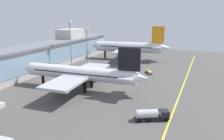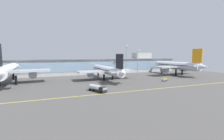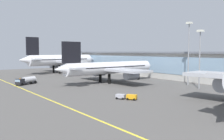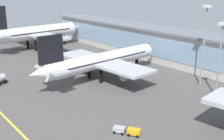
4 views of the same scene
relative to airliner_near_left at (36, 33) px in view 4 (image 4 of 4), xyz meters
name	(u,v)px [view 4 (image 4 of 4)]	position (x,y,z in m)	size (l,w,h in m)	color
ground_plane	(74,89)	(56.87, -14.95, -7.53)	(208.76, 208.76, 0.00)	#514F4C
terminal_building	(179,47)	(58.65, 29.99, -0.80)	(152.11, 14.00, 17.85)	beige
airliner_near_left	(36,33)	(0.00, 0.00, 0.00)	(41.75, 49.86, 20.54)	black
airliner_near_right	(102,61)	(54.12, -2.77, -1.61)	(36.98, 50.21, 16.22)	black
baggage_tug_near	(127,131)	(85.69, -20.31, -6.73)	(5.55, 4.30, 1.40)	black
apron_light_mast_west	(220,48)	(85.62, 11.85, 5.87)	(1.80, 1.80, 19.95)	gray
apron_light_mast_centre	(205,34)	(77.73, 16.39, 7.93)	(1.80, 1.80, 23.62)	gray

